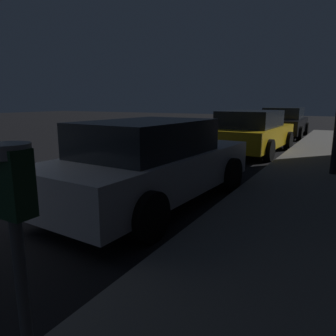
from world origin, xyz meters
TOP-DOWN VIEW (x-y plane):
  - parking_meter at (4.45, -0.93)m, footprint 0.19×0.19m
  - car_white at (2.85, 2.74)m, footprint 2.13×4.48m
  - car_yellow_cab at (2.85, 9.00)m, footprint 2.22×4.40m
  - car_black at (2.85, 14.83)m, footprint 2.19×4.53m

SIDE VIEW (x-z plane):
  - car_black at x=2.85m, z-range -0.01..1.42m
  - car_white at x=2.85m, z-range 0.00..1.43m
  - car_yellow_cab at x=2.85m, z-range 0.01..1.44m
  - parking_meter at x=4.45m, z-range 0.51..1.93m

